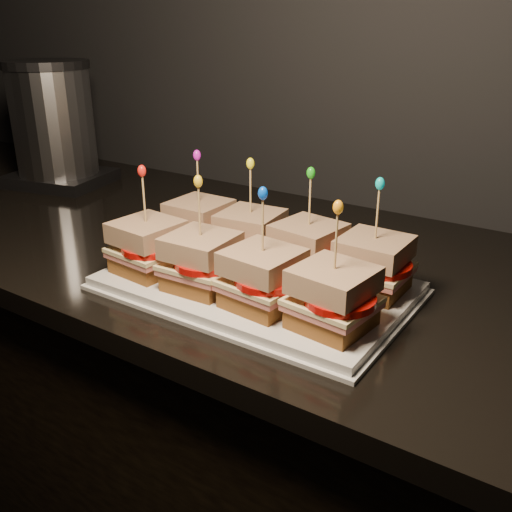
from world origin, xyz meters
The scene contains 64 objects.
cabinet centered at (-0.19, 1.67, 0.42)m, with size 2.65×0.63×0.83m, color black.
granite_slab centered at (-0.19, 1.67, 0.85)m, with size 2.69×0.67×0.03m, color black.
platter centered at (0.14, 1.54, 0.87)m, with size 0.42×0.26×0.02m, color silver.
platter_rim centered at (0.14, 1.54, 0.87)m, with size 0.43×0.27×0.01m, color silver.
sandwich_0_bread_bot centered at (-0.01, 1.60, 0.90)m, with size 0.09×0.09×0.02m, color brown.
sandwich_0_ham centered at (-0.01, 1.60, 0.91)m, with size 0.09×0.09×0.01m, color #C85D5E.
sandwich_0_cheese centered at (-0.01, 1.60, 0.92)m, with size 0.10×0.09×0.01m, color beige.
sandwich_0_tomato centered at (0.00, 1.59, 0.93)m, with size 0.09×0.09×0.01m, color #B40C07.
sandwich_0_bread_top centered at (-0.01, 1.60, 0.95)m, with size 0.09×0.09×0.03m, color brown.
sandwich_0_pick centered at (-0.01, 1.60, 0.99)m, with size 0.00×0.00×0.09m, color tan.
sandwich_0_frill centered at (-0.01, 1.60, 1.03)m, with size 0.01×0.01×0.02m, color #D515C7.
sandwich_1_bread_bot centered at (0.09, 1.60, 0.90)m, with size 0.09×0.09×0.02m, color brown.
sandwich_1_ham centered at (0.09, 1.60, 0.91)m, with size 0.09×0.09×0.01m, color #C85D5E.
sandwich_1_cheese centered at (0.09, 1.60, 0.92)m, with size 0.10×0.09×0.01m, color beige.
sandwich_1_tomato centered at (0.10, 1.59, 0.93)m, with size 0.09×0.09×0.01m, color #B40C07.
sandwich_1_bread_top centered at (0.09, 1.60, 0.95)m, with size 0.09×0.09×0.03m, color brown.
sandwich_1_pick centered at (0.09, 1.60, 0.99)m, with size 0.00×0.00×0.09m, color tan.
sandwich_1_frill centered at (0.09, 1.60, 1.03)m, with size 0.01×0.01×0.02m, color yellow.
sandwich_2_bread_bot centered at (0.19, 1.60, 0.90)m, with size 0.09×0.09×0.02m, color brown.
sandwich_2_ham centered at (0.19, 1.60, 0.91)m, with size 0.09×0.09×0.01m, color #C85D5E.
sandwich_2_cheese centered at (0.19, 1.60, 0.92)m, with size 0.10×0.09×0.01m, color beige.
sandwich_2_tomato centered at (0.20, 1.59, 0.93)m, with size 0.09×0.09×0.01m, color #B40C07.
sandwich_2_bread_top centered at (0.19, 1.60, 0.95)m, with size 0.09×0.09×0.03m, color brown.
sandwich_2_pick centered at (0.19, 1.60, 0.99)m, with size 0.00×0.00×0.09m, color tan.
sandwich_2_frill centered at (0.19, 1.60, 1.03)m, with size 0.01×0.01×0.02m, color #1CA616.
sandwich_3_bread_bot centered at (0.29, 1.60, 0.90)m, with size 0.09×0.09×0.02m, color brown.
sandwich_3_ham centered at (0.29, 1.60, 0.91)m, with size 0.09×0.09×0.01m, color #C85D5E.
sandwich_3_cheese centered at (0.29, 1.60, 0.92)m, with size 0.10×0.09×0.01m, color beige.
sandwich_3_tomato centered at (0.30, 1.59, 0.93)m, with size 0.09×0.09×0.01m, color #B40C07.
sandwich_3_bread_top centered at (0.29, 1.60, 0.95)m, with size 0.09×0.09×0.03m, color brown.
sandwich_3_pick centered at (0.29, 1.60, 0.99)m, with size 0.00×0.00×0.09m, color tan.
sandwich_3_frill centered at (0.29, 1.60, 1.03)m, with size 0.01×0.01×0.02m, color #05BEBC.
sandwich_4_bread_bot centered at (-0.01, 1.48, 0.90)m, with size 0.09×0.09×0.02m, color brown.
sandwich_4_ham centered at (-0.01, 1.48, 0.91)m, with size 0.09×0.09×0.01m, color #C85D5E.
sandwich_4_cheese centered at (-0.01, 1.48, 0.92)m, with size 0.10×0.09×0.01m, color beige.
sandwich_4_tomato centered at (0.00, 1.47, 0.93)m, with size 0.09×0.09×0.01m, color #B40C07.
sandwich_4_bread_top centered at (-0.01, 1.48, 0.95)m, with size 0.09×0.09×0.03m, color brown.
sandwich_4_pick centered at (-0.01, 1.48, 0.99)m, with size 0.00×0.00×0.09m, color tan.
sandwich_4_frill centered at (-0.01, 1.48, 1.03)m, with size 0.01×0.01×0.02m, color red.
sandwich_5_bread_bot centered at (0.09, 1.48, 0.90)m, with size 0.09×0.09×0.02m, color brown.
sandwich_5_ham centered at (0.09, 1.48, 0.91)m, with size 0.09×0.09×0.01m, color #C85D5E.
sandwich_5_cheese centered at (0.09, 1.48, 0.92)m, with size 0.10×0.09×0.01m, color beige.
sandwich_5_tomato centered at (0.10, 1.47, 0.93)m, with size 0.09×0.09×0.01m, color #B40C07.
sandwich_5_bread_top centered at (0.09, 1.48, 0.95)m, with size 0.09×0.09×0.03m, color brown.
sandwich_5_pick centered at (0.09, 1.48, 0.99)m, with size 0.00×0.00×0.09m, color tan.
sandwich_5_frill centered at (0.09, 1.48, 1.03)m, with size 0.01×0.01×0.02m, color yellow.
sandwich_6_bread_bot centered at (0.19, 1.48, 0.90)m, with size 0.09×0.09×0.02m, color brown.
sandwich_6_ham centered at (0.19, 1.48, 0.91)m, with size 0.09×0.09×0.01m, color #C85D5E.
sandwich_6_cheese centered at (0.19, 1.48, 0.92)m, with size 0.10×0.09×0.01m, color beige.
sandwich_6_tomato centered at (0.20, 1.47, 0.93)m, with size 0.09×0.09×0.01m, color #B40C07.
sandwich_6_bread_top centered at (0.19, 1.48, 0.95)m, with size 0.09×0.09×0.03m, color brown.
sandwich_6_pick centered at (0.19, 1.48, 0.99)m, with size 0.00×0.00×0.09m, color tan.
sandwich_6_frill centered at (0.19, 1.48, 1.03)m, with size 0.01×0.01×0.02m, color blue.
sandwich_7_bread_bot centered at (0.29, 1.48, 0.90)m, with size 0.09×0.09×0.02m, color brown.
sandwich_7_ham centered at (0.29, 1.48, 0.91)m, with size 0.09×0.09×0.01m, color #C85D5E.
sandwich_7_cheese centered at (0.29, 1.48, 0.92)m, with size 0.10×0.09×0.01m, color beige.
sandwich_7_tomato centered at (0.30, 1.47, 0.93)m, with size 0.09×0.09×0.01m, color #B40C07.
sandwich_7_bread_top centered at (0.29, 1.48, 0.95)m, with size 0.09×0.09×0.03m, color brown.
sandwich_7_pick centered at (0.29, 1.48, 0.99)m, with size 0.00×0.00×0.09m, color tan.
sandwich_7_frill centered at (0.29, 1.48, 1.03)m, with size 0.01×0.01×0.02m, color orange.
appliance_base centered at (-0.58, 1.77, 0.88)m, with size 0.22×0.18×0.03m, color #262628.
appliance_body centered at (-0.58, 1.77, 1.01)m, with size 0.18×0.18×0.24m, color silver.
appliance_lid centered at (-0.58, 1.77, 1.14)m, with size 0.19×0.19×0.02m, color #262628.
appliance centered at (-0.58, 1.77, 1.01)m, with size 0.22×0.18×0.28m, color silver, non-canonical shape.
Camera 1 is at (0.55, 0.92, 1.23)m, focal length 40.00 mm.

